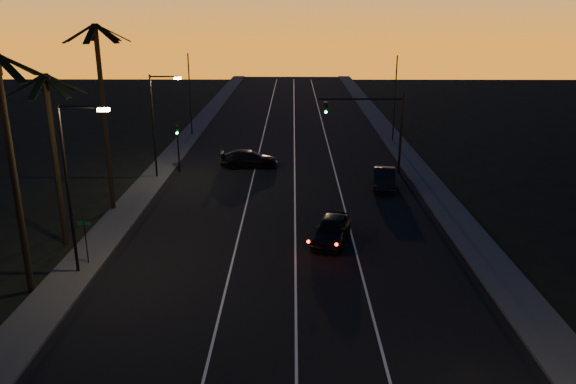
{
  "coord_description": "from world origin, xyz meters",
  "views": [
    {
      "loc": [
        0.34,
        -6.85,
        13.2
      ],
      "look_at": [
        0.06,
        24.99,
        2.97
      ],
      "focal_mm": 35.0,
      "sensor_mm": 36.0,
      "label": 1
    }
  ],
  "objects_px": {
    "signal_mast": "(374,117)",
    "lead_car": "(332,229)",
    "right_car": "(384,179)",
    "cross_car": "(249,159)"
  },
  "relations": [
    {
      "from": "right_car",
      "to": "cross_car",
      "type": "distance_m",
      "value": 12.7
    },
    {
      "from": "cross_car",
      "to": "lead_car",
      "type": "bearing_deg",
      "value": -69.92
    },
    {
      "from": "signal_mast",
      "to": "right_car",
      "type": "xyz_separation_m",
      "value": [
        0.37,
        -4.68,
        -4.0
      ]
    },
    {
      "from": "signal_mast",
      "to": "right_car",
      "type": "bearing_deg",
      "value": -85.51
    },
    {
      "from": "signal_mast",
      "to": "cross_car",
      "type": "height_order",
      "value": "signal_mast"
    },
    {
      "from": "lead_car",
      "to": "right_car",
      "type": "height_order",
      "value": "lead_car"
    },
    {
      "from": "lead_car",
      "to": "cross_car",
      "type": "distance_m",
      "value": 18.19
    },
    {
      "from": "right_car",
      "to": "signal_mast",
      "type": "bearing_deg",
      "value": 94.49
    },
    {
      "from": "lead_car",
      "to": "right_car",
      "type": "xyz_separation_m",
      "value": [
        4.83,
        10.88,
        -0.02
      ]
    },
    {
      "from": "signal_mast",
      "to": "lead_car",
      "type": "distance_m",
      "value": 16.67
    }
  ]
}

